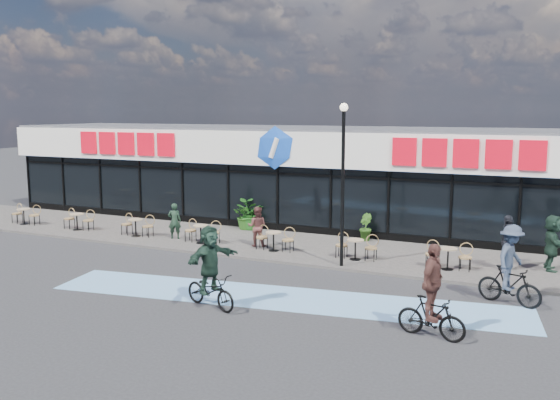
% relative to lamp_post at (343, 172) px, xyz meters
% --- Properties ---
extents(ground, '(120.00, 120.00, 0.00)m').
position_rel_lamp_post_xyz_m(ground, '(-4.56, -2.30, -3.37)').
color(ground, '#28282B').
rests_on(ground, ground).
extents(sidewalk, '(44.00, 5.00, 0.10)m').
position_rel_lamp_post_xyz_m(sidewalk, '(-4.56, 2.20, -3.32)').
color(sidewalk, '#5C5752').
rests_on(sidewalk, ground).
extents(bike_lane, '(14.17, 4.13, 0.01)m').
position_rel_lamp_post_xyz_m(bike_lane, '(-0.56, -3.80, -3.37)').
color(bike_lane, '#6FA2D1').
rests_on(bike_lane, ground).
extents(building, '(30.60, 6.57, 4.75)m').
position_rel_lamp_post_xyz_m(building, '(-4.56, 7.63, -1.04)').
color(building, black).
rests_on(building, ground).
extents(lamp_post, '(0.28, 0.28, 5.56)m').
position_rel_lamp_post_xyz_m(lamp_post, '(0.00, 0.00, 0.00)').
color(lamp_post, black).
rests_on(lamp_post, sidewalk).
extents(bistro_set_0, '(1.54, 0.62, 0.90)m').
position_rel_lamp_post_xyz_m(bistro_set_0, '(-16.01, 1.11, -2.82)').
color(bistro_set_0, tan).
rests_on(bistro_set_0, sidewalk).
extents(bistro_set_1, '(1.54, 0.62, 0.90)m').
position_rel_lamp_post_xyz_m(bistro_set_1, '(-12.77, 1.11, -2.82)').
color(bistro_set_1, tan).
rests_on(bistro_set_1, sidewalk).
extents(bistro_set_2, '(1.54, 0.62, 0.90)m').
position_rel_lamp_post_xyz_m(bistro_set_2, '(-9.54, 1.11, -2.82)').
color(bistro_set_2, tan).
rests_on(bistro_set_2, sidewalk).
extents(bistro_set_3, '(1.54, 0.62, 0.90)m').
position_rel_lamp_post_xyz_m(bistro_set_3, '(-6.30, 1.11, -2.82)').
color(bistro_set_3, tan).
rests_on(bistro_set_3, sidewalk).
extents(bistro_set_4, '(1.54, 0.62, 0.90)m').
position_rel_lamp_post_xyz_m(bistro_set_4, '(-3.06, 1.11, -2.82)').
color(bistro_set_4, tan).
rests_on(bistro_set_4, sidewalk).
extents(bistro_set_5, '(1.54, 0.62, 0.90)m').
position_rel_lamp_post_xyz_m(bistro_set_5, '(0.18, 1.11, -2.82)').
color(bistro_set_5, tan).
rests_on(bistro_set_5, sidewalk).
extents(bistro_set_6, '(1.54, 0.62, 0.90)m').
position_rel_lamp_post_xyz_m(bistro_set_6, '(3.42, 1.11, -2.82)').
color(bistro_set_6, tan).
rests_on(bistro_set_6, sidewalk).
extents(potted_plant_left, '(1.46, 1.34, 1.36)m').
position_rel_lamp_post_xyz_m(potted_plant_left, '(-5.78, 4.27, -2.59)').
color(potted_plant_left, '#22631C').
rests_on(potted_plant_left, sidewalk).
extents(potted_plant_mid, '(1.42, 1.34, 1.24)m').
position_rel_lamp_post_xyz_m(potted_plant_mid, '(-5.92, 4.29, -2.65)').
color(potted_plant_mid, '#285C1A').
rests_on(potted_plant_mid, sidewalk).
extents(potted_plant_right, '(0.75, 0.79, 1.12)m').
position_rel_lamp_post_xyz_m(potted_plant_right, '(-0.39, 4.23, -2.71)').
color(potted_plant_right, '#2A5217').
rests_on(potted_plant_right, sidewalk).
extents(patron_left, '(0.65, 0.55, 1.50)m').
position_rel_lamp_post_xyz_m(patron_left, '(-7.74, 1.30, -2.52)').
color(patron_left, '#1A2F20').
rests_on(patron_left, sidewalk).
extents(patron_right, '(0.89, 0.77, 1.58)m').
position_rel_lamp_post_xyz_m(patron_right, '(-3.99, 1.47, -2.48)').
color(patron_right, brown).
rests_on(patron_right, sidewalk).
extents(pedestrian_a, '(0.65, 1.16, 1.87)m').
position_rel_lamp_post_xyz_m(pedestrian_a, '(5.23, 1.81, -2.34)').
color(pedestrian_a, black).
rests_on(pedestrian_a, sidewalk).
extents(pedestrian_b, '(0.81, 1.81, 1.88)m').
position_rel_lamp_post_xyz_m(pedestrian_b, '(6.59, 2.36, -2.33)').
color(pedestrian_b, '#1B3125').
rests_on(pedestrian_b, sidewalk).
extents(cyclist_a, '(1.76, 1.16, 2.32)m').
position_rel_lamp_post_xyz_m(cyclist_a, '(3.95, -5.11, -2.40)').
color(cyclist_a, black).
rests_on(cyclist_a, ground).
extents(cyclist_b, '(1.90, 1.35, 2.29)m').
position_rel_lamp_post_xyz_m(cyclist_b, '(5.51, -1.71, -2.34)').
color(cyclist_b, black).
rests_on(cyclist_b, ground).
extents(cyclist_c, '(1.97, 1.82, 2.32)m').
position_rel_lamp_post_xyz_m(cyclist_c, '(-2.01, -5.39, -2.34)').
color(cyclist_c, black).
rests_on(cyclist_c, ground).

